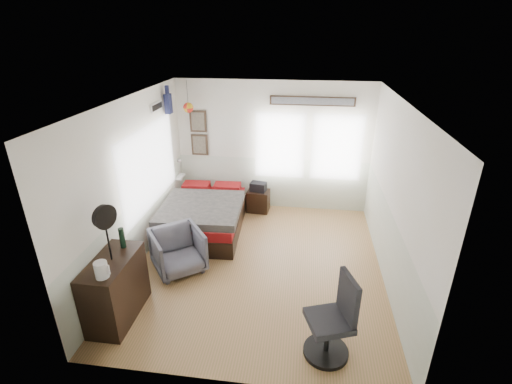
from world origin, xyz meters
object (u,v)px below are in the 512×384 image
Objects in this scene: bed at (204,216)px; task_chair at (333,324)px; dresser at (116,289)px; armchair at (178,251)px; nightstand at (258,201)px.

bed is 1.88× the size of task_chair.
bed is 2.50m from dresser.
armchair is 1.68× the size of nightstand.
task_chair reaches higher than dresser.
armchair is at bearing 67.48° from dresser.
task_chair reaches higher than armchair.
dresser is (-0.55, -2.44, 0.14)m from bed.
task_chair is (2.37, -1.39, 0.09)m from armchair.
bed reaches higher than nightstand.
nightstand is at bearing 43.51° from bed.
task_chair is at bearing -67.47° from armchair.
bed is at bearing 77.31° from dresser.
task_chair is (2.84, -0.26, -0.00)m from dresser.
bed is 2.06× the size of dresser.
task_chair reaches higher than nightstand.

